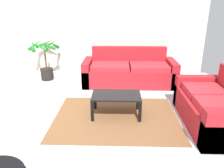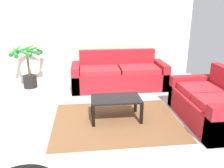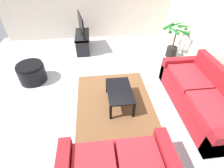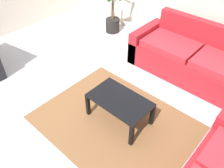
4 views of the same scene
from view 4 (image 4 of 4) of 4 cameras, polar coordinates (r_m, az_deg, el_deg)
The scene contains 5 objects.
ground_plane at distance 3.60m, azimuth -12.23°, elevation -8.36°, with size 6.60×6.60×0.00m, color #B2B2B7.
couch_main at distance 4.37m, azimuth 19.85°, elevation 5.30°, with size 2.29×0.90×0.90m.
coffee_table at distance 3.27m, azimuth 1.89°, elevation -4.49°, with size 0.87×0.53×0.40m.
area_rug at distance 3.47m, azimuth 0.68°, elevation -9.34°, with size 2.20×1.70×0.01m, color brown.
potted_palm at distance 5.46m, azimuth 0.10°, elevation 18.11°, with size 0.75×0.73×1.09m.
Camera 4 is at (2.09, -1.20, 2.67)m, focal length 37.23 mm.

